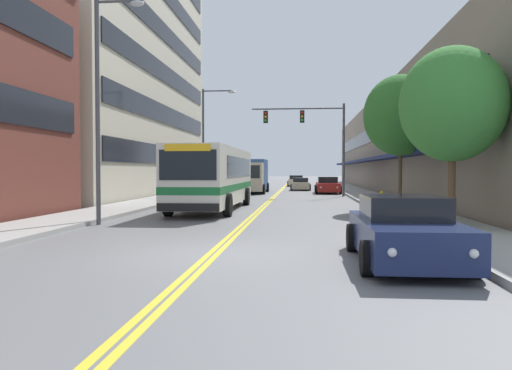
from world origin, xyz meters
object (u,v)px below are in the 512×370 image
object	(u,v)px
box_truck	(252,175)
fire_hydrant	(382,199)
car_dark_grey_parked_left_near	(228,185)
street_lamp_left_far	(208,133)
car_beige_moving_lead	(301,184)
street_tree_right_near	(453,104)
car_slate_blue_parked_left_mid	(211,189)
traffic_signal_mast	(313,130)
city_bus	(214,175)
street_tree_right_mid	(401,115)
car_red_parked_right_mid	(328,186)
car_champagne_moving_second	(296,181)
street_lamp_left_near	(103,92)
car_navy_parked_right_foreground	(404,232)

from	to	relation	value
box_truck	fire_hydrant	xyz separation A→B (m)	(8.18, -18.51, -0.96)
car_dark_grey_parked_left_near	street_lamp_left_far	size ratio (longest dim) A/B	0.55
car_beige_moving_lead	box_truck	size ratio (longest dim) A/B	0.67
car_dark_grey_parked_left_near	street_tree_right_near	size ratio (longest dim) A/B	0.75
box_truck	street_tree_right_near	xyz separation A→B (m)	(9.21, -26.29, 2.61)
car_slate_blue_parked_left_mid	traffic_signal_mast	distance (m)	9.03
car_slate_blue_parked_left_mid	traffic_signal_mast	world-z (taller)	traffic_signal_mast
fire_hydrant	street_lamp_left_far	bearing A→B (deg)	131.75
street_lamp_left_far	car_slate_blue_parked_left_mid	bearing A→B (deg)	-73.18
city_bus	street_tree_right_near	size ratio (longest dim) A/B	1.99
box_truck	traffic_signal_mast	world-z (taller)	traffic_signal_mast
street_lamp_left_far	street_tree_right_mid	xyz separation A→B (m)	(11.88, -11.57, -0.11)
city_bus	traffic_signal_mast	bearing A→B (deg)	68.14
car_slate_blue_parked_left_mid	car_red_parked_right_mid	bearing A→B (deg)	44.23
city_bus	street_tree_right_near	bearing A→B (deg)	-41.01
car_champagne_moving_second	street_lamp_left_near	bearing A→B (deg)	-98.15
car_slate_blue_parked_left_mid	street_lamp_left_far	distance (m)	4.72
car_slate_blue_parked_left_mid	car_champagne_moving_second	distance (m)	28.17
car_navy_parked_right_foreground	fire_hydrant	size ratio (longest dim) A/B	5.73
car_red_parked_right_mid	box_truck	xyz separation A→B (m)	(-6.49, 0.09, 0.86)
car_slate_blue_parked_left_mid	car_beige_moving_lead	world-z (taller)	car_slate_blue_parked_left_mid
car_beige_moving_lead	car_champagne_moving_second	distance (m)	12.59
car_slate_blue_parked_left_mid	street_tree_right_near	size ratio (longest dim) A/B	0.83
city_bus	car_navy_parked_right_foreground	world-z (taller)	city_bus
car_dark_grey_parked_left_near	city_bus	bearing A→B (deg)	-83.61
traffic_signal_mast	street_lamp_left_far	bearing A→B (deg)	-171.46
car_red_parked_right_mid	car_dark_grey_parked_left_near	bearing A→B (deg)	-179.45
car_beige_moving_lead	car_red_parked_right_mid	bearing A→B (deg)	-70.84
car_dark_grey_parked_left_near	traffic_signal_mast	size ratio (longest dim) A/B	0.63
car_slate_blue_parked_left_mid	car_red_parked_right_mid	xyz separation A→B (m)	(8.57, 8.34, 0.03)
street_tree_right_mid	car_champagne_moving_second	bearing A→B (deg)	98.58
car_slate_blue_parked_left_mid	box_truck	xyz separation A→B (m)	(2.08, 8.43, 0.89)
car_navy_parked_right_foreground	street_tree_right_mid	bearing A→B (deg)	79.51
box_truck	street_tree_right_mid	distance (m)	20.35
car_beige_moving_lead	traffic_signal_mast	size ratio (longest dim) A/B	0.64
car_navy_parked_right_foreground	street_tree_right_near	bearing A→B (deg)	65.64
car_slate_blue_parked_left_mid	city_bus	bearing A→B (deg)	-78.66
car_red_parked_right_mid	car_champagne_moving_second	world-z (taller)	car_red_parked_right_mid
car_navy_parked_right_foreground	car_red_parked_right_mid	world-z (taller)	car_navy_parked_right_foreground
car_beige_moving_lead	street_tree_right_mid	world-z (taller)	street_tree_right_mid
traffic_signal_mast	street_tree_right_near	distance (m)	21.56
car_slate_blue_parked_left_mid	box_truck	size ratio (longest dim) A/B	0.73
car_dark_grey_parked_left_near	street_tree_right_near	world-z (taller)	street_tree_right_near
street_tree_right_near	fire_hydrant	distance (m)	8.61
car_dark_grey_parked_left_near	car_champagne_moving_second	world-z (taller)	car_dark_grey_parked_left_near
car_slate_blue_parked_left_mid	car_navy_parked_right_foreground	bearing A→B (deg)	-70.21
city_bus	car_beige_moving_lead	size ratio (longest dim) A/B	2.60
car_navy_parked_right_foreground	box_truck	bearing A→B (deg)	101.39
traffic_signal_mast	fire_hydrant	xyz separation A→B (m)	(3.07, -13.38, -4.44)
car_red_parked_right_mid	street_lamp_left_far	size ratio (longest dim) A/B	0.61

